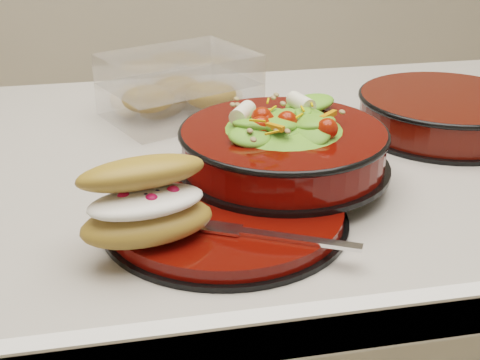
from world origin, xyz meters
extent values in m
cube|color=#ACA89D|center=(0.00, 0.00, 0.88)|extent=(1.24, 0.74, 0.04)
cylinder|color=black|center=(-0.25, -0.19, 0.90)|extent=(0.26, 0.26, 0.01)
cylinder|color=#510702|center=(-0.25, -0.19, 0.91)|extent=(0.25, 0.25, 0.01)
torus|color=black|center=(-0.24, -0.20, 0.92)|extent=(0.14, 0.14, 0.01)
cylinder|color=black|center=(-0.17, -0.10, 0.92)|extent=(0.26, 0.26, 0.01)
cylinder|color=#510702|center=(-0.17, -0.10, 0.95)|extent=(0.24, 0.24, 0.04)
torus|color=black|center=(-0.17, -0.10, 0.97)|extent=(0.25, 0.25, 0.01)
ellipsoid|color=#498525|center=(-0.17, -0.10, 0.97)|extent=(0.20, 0.20, 0.08)
sphere|color=#B41707|center=(-0.12, -0.10, 1.01)|extent=(0.02, 0.02, 0.02)
sphere|color=#B41707|center=(-0.15, -0.06, 1.01)|extent=(0.02, 0.02, 0.02)
sphere|color=#B41707|center=(-0.21, -0.08, 1.01)|extent=(0.02, 0.02, 0.02)
sphere|color=#B41707|center=(-0.21, -0.13, 1.01)|extent=(0.02, 0.02, 0.02)
sphere|color=#B41707|center=(-0.15, -0.15, 1.01)|extent=(0.02, 0.02, 0.02)
cylinder|color=silver|center=(-0.14, -0.06, 1.01)|extent=(0.04, 0.04, 0.02)
cylinder|color=silver|center=(-0.21, -0.08, 1.01)|extent=(0.04, 0.04, 0.02)
cube|color=orange|center=(-0.19, -0.14, 1.01)|extent=(0.03, 0.03, 0.01)
cube|color=orange|center=(-0.12, -0.12, 1.01)|extent=(0.03, 0.02, 0.01)
ellipsoid|color=#A37131|center=(-0.34, -0.24, 0.94)|extent=(0.14, 0.10, 0.04)
ellipsoid|color=white|center=(-0.34, -0.24, 0.96)|extent=(0.12, 0.08, 0.02)
ellipsoid|color=#A37131|center=(-0.34, -0.22, 0.98)|extent=(0.14, 0.09, 0.03)
sphere|color=red|center=(-0.36, -0.24, 0.97)|extent=(0.01, 0.01, 0.01)
sphere|color=red|center=(-0.33, -0.25, 0.97)|extent=(0.01, 0.01, 0.01)
sphere|color=red|center=(-0.31, -0.24, 0.97)|extent=(0.01, 0.01, 0.01)
sphere|color=#191947|center=(-0.35, -0.24, 0.97)|extent=(0.01, 0.01, 0.01)
sphere|color=#191947|center=(-0.33, -0.24, 0.97)|extent=(0.01, 0.01, 0.01)
sphere|color=#191947|center=(-0.34, -0.25, 0.97)|extent=(0.01, 0.01, 0.01)
cube|color=silver|center=(-0.20, -0.27, 0.92)|extent=(0.12, 0.07, 0.00)
cube|color=silver|center=(-0.27, -0.24, 0.92)|extent=(0.04, 0.04, 0.00)
cube|color=white|center=(-0.26, 0.16, 0.93)|extent=(0.25, 0.22, 0.05)
cube|color=white|center=(-0.26, 0.16, 0.97)|extent=(0.25, 0.22, 0.04)
ellipsoid|color=#A37131|center=(-0.31, 0.16, 0.93)|extent=(0.08, 0.07, 0.04)
ellipsoid|color=#A37131|center=(-0.21, 0.16, 0.93)|extent=(0.08, 0.07, 0.04)
ellipsoid|color=#A37131|center=(-0.26, 0.20, 0.93)|extent=(0.08, 0.07, 0.04)
cylinder|color=black|center=(0.10, 0.02, 0.90)|extent=(0.26, 0.26, 0.01)
cylinder|color=#490B04|center=(0.10, 0.02, 0.93)|extent=(0.24, 0.24, 0.05)
torus|color=black|center=(0.10, 0.02, 0.95)|extent=(0.25, 0.25, 0.01)
camera|label=1|loc=(-0.36, -0.81, 1.25)|focal=50.00mm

